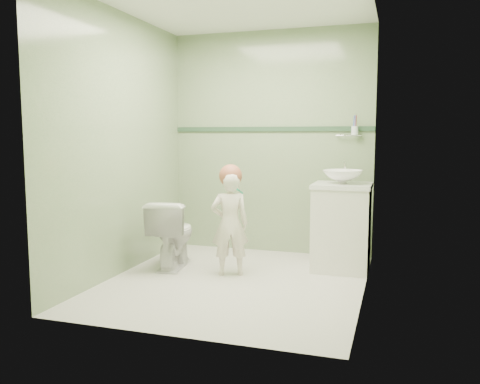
% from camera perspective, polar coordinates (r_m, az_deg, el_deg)
% --- Properties ---
extents(ground, '(2.50, 2.50, 0.00)m').
position_cam_1_polar(ground, '(4.43, -0.60, -10.28)').
color(ground, silver).
rests_on(ground, ground).
extents(room_shell, '(2.50, 2.54, 2.40)m').
position_cam_1_polar(room_shell, '(4.24, -0.62, 5.42)').
color(room_shell, gray).
rests_on(room_shell, ground).
extents(trim_stripe, '(2.20, 0.02, 0.05)m').
position_cam_1_polar(trim_stripe, '(5.43, 3.52, 7.23)').
color(trim_stripe, '#2D4C34').
rests_on(trim_stripe, room_shell).
extents(vanity, '(0.52, 0.50, 0.80)m').
position_cam_1_polar(vanity, '(4.83, 11.57, -4.12)').
color(vanity, white).
rests_on(vanity, ground).
extents(counter, '(0.54, 0.52, 0.04)m').
position_cam_1_polar(counter, '(4.78, 11.69, 0.72)').
color(counter, white).
rests_on(counter, vanity).
extents(basin, '(0.37, 0.37, 0.13)m').
position_cam_1_polar(basin, '(4.77, 11.71, 1.73)').
color(basin, white).
rests_on(basin, counter).
extents(faucet, '(0.03, 0.13, 0.18)m').
position_cam_1_polar(faucet, '(4.95, 11.96, 2.82)').
color(faucet, silver).
rests_on(faucet, counter).
extents(cup_holder, '(0.26, 0.07, 0.21)m').
position_cam_1_polar(cup_holder, '(5.23, 12.96, 6.89)').
color(cup_holder, silver).
rests_on(cup_holder, room_shell).
extents(toilet, '(0.46, 0.70, 0.66)m').
position_cam_1_polar(toilet, '(4.89, -7.77, -4.75)').
color(toilet, white).
rests_on(toilet, ground).
extents(toddler, '(0.41, 0.35, 0.95)m').
position_cam_1_polar(toddler, '(4.55, -1.18, -3.69)').
color(toddler, silver).
rests_on(toddler, ground).
extents(hair_cap, '(0.21, 0.21, 0.21)m').
position_cam_1_polar(hair_cap, '(4.51, -1.09, 1.87)').
color(hair_cap, '#A1583C').
rests_on(hair_cap, toddler).
extents(teal_toothbrush, '(0.10, 0.14, 0.08)m').
position_cam_1_polar(teal_toothbrush, '(4.39, -0.11, 0.14)').
color(teal_toothbrush, '#128059').
rests_on(teal_toothbrush, toddler).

